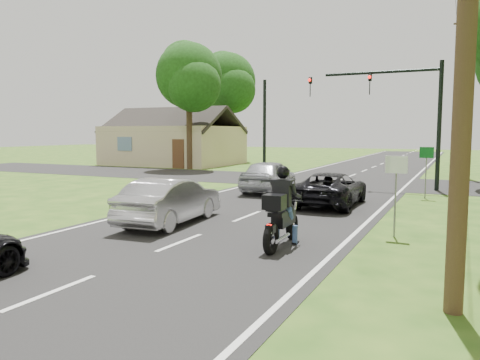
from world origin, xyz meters
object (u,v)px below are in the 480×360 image
object	(u,v)px
dark_suv	(331,189)
sign_white	(396,176)
silver_suv	(269,176)
sign_green	(426,160)
motorcycle_rider	(281,215)
traffic_signal	(398,102)
silver_sedan	(170,201)
utility_pole_far	(465,93)

from	to	relation	value
dark_suv	sign_white	bearing A→B (deg)	121.68
silver_suv	sign_green	world-z (taller)	sign_green
sign_white	motorcycle_rider	bearing A→B (deg)	-134.80
motorcycle_rider	sign_green	bearing A→B (deg)	74.81
motorcycle_rider	traffic_signal	xyz separation A→B (m)	(0.92, 13.32, 3.36)
sign_white	silver_sedan	bearing A→B (deg)	-170.66
motorcycle_rider	traffic_signal	world-z (taller)	traffic_signal
silver_sedan	sign_green	bearing A→B (deg)	-130.15
dark_suv	silver_suv	bearing A→B (deg)	-38.01
silver_suv	traffic_signal	world-z (taller)	traffic_signal
utility_pole_far	sign_green	world-z (taller)	utility_pole_far
motorcycle_rider	silver_suv	world-z (taller)	motorcycle_rider
motorcycle_rider	silver_sedan	bearing A→B (deg)	160.74
silver_suv	utility_pole_far	size ratio (longest dim) A/B	0.43
dark_suv	traffic_signal	bearing A→B (deg)	-103.59
utility_pole_far	sign_green	size ratio (longest dim) A/B	4.71
traffic_signal	sign_green	bearing A→B (deg)	-62.62
utility_pole_far	sign_white	xyz separation A→B (m)	(-1.50, -19.02, -3.49)
silver_sedan	traffic_signal	bearing A→B (deg)	-116.70
dark_suv	silver_sedan	distance (m)	6.48
dark_suv	sign_white	distance (m)	5.38
sign_green	silver_sedan	bearing A→B (deg)	-125.63
dark_suv	sign_green	xyz separation A→B (m)	(3.05, 3.54, 0.97)
motorcycle_rider	silver_suv	xyz separation A→B (m)	(-4.13, 9.47, -0.03)
utility_pole_far	traffic_signal	bearing A→B (deg)	-109.68
silver_sedan	sign_white	world-z (taller)	sign_white
silver_sedan	sign_green	xyz separation A→B (m)	(6.47, 9.03, 0.90)
utility_pole_far	silver_suv	bearing A→B (deg)	-123.74
sign_white	sign_green	distance (m)	8.00
sign_green	silver_suv	bearing A→B (deg)	-172.83
silver_sedan	utility_pole_far	world-z (taller)	utility_pole_far
traffic_signal	silver_sedan	bearing A→B (deg)	-112.18
dark_suv	traffic_signal	world-z (taller)	traffic_signal
utility_pole_far	dark_suv	bearing A→B (deg)	-106.62
motorcycle_rider	utility_pole_far	size ratio (longest dim) A/B	0.23
silver_suv	sign_green	xyz separation A→B (m)	(6.62, 0.83, 0.85)
silver_sedan	traffic_signal	distance (m)	13.46
silver_sedan	utility_pole_far	distance (m)	21.95
dark_suv	sign_green	distance (m)	4.77
motorcycle_rider	utility_pole_far	world-z (taller)	utility_pole_far
silver_suv	sign_white	size ratio (longest dim) A/B	2.03
motorcycle_rider	silver_sedan	distance (m)	4.19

